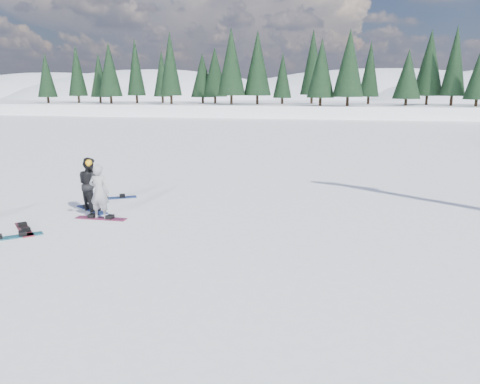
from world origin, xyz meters
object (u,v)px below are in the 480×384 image
snowboard_loose_b (24,229)px  snowboarder_man (90,184)px  snowboard_loose_a (11,237)px  snowboarder_woman (99,191)px  snowboard_loose_c (114,198)px

snowboard_loose_b → snowboarder_man: bearing=118.4°
snowboarder_man → snowboard_loose_a: size_ratio=1.10×
snowboarder_woman → snowboarder_man: bearing=-49.0°
snowboard_loose_c → snowboard_loose_a: size_ratio=1.00×
snowboarder_man → snowboard_loose_b: snowboarder_man is taller
snowboard_loose_a → snowboarder_man: bearing=35.6°
snowboarder_woman → snowboard_loose_a: snowboarder_woman is taller
snowboarder_man → snowboard_loose_c: bearing=-55.9°
snowboarder_man → snowboard_loose_c: (-0.07, 1.59, -0.81)m
snowboarder_woman → snowboard_loose_c: 2.71m
snowboard_loose_b → snowboarder_woman: bearing=89.3°
snowboarder_man → snowboard_loose_a: snowboarder_man is taller
snowboarder_woman → snowboard_loose_b: bearing=43.2°
snowboarder_woman → snowboard_loose_c: snowboarder_woman is taller
snowboarder_man → snowboard_loose_a: (-0.58, -2.96, -0.81)m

